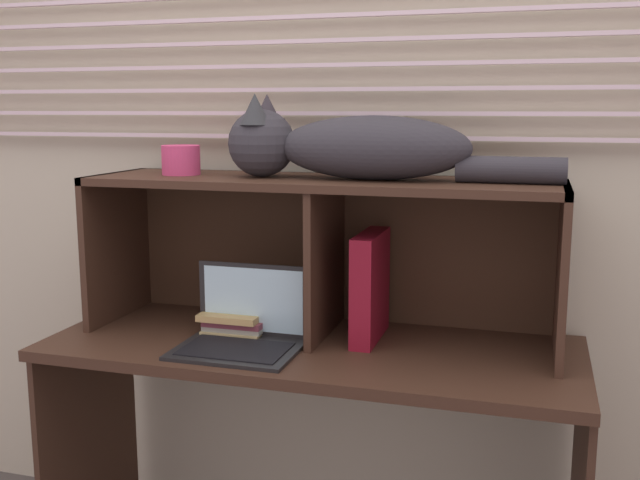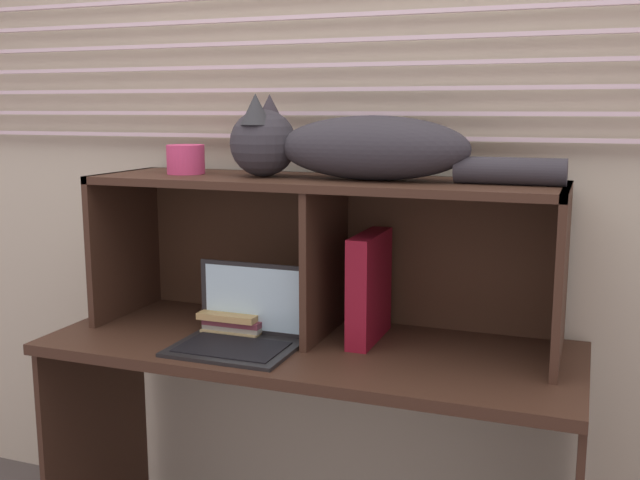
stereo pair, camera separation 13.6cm
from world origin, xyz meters
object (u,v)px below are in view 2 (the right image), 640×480
laptop (240,330)px  small_basket (186,159)px  cat (346,146)px  binder_upright (369,287)px  book_stack (247,315)px

laptop → small_basket: 0.54m
cat → small_basket: cat is taller
cat → binder_upright: (0.07, -0.00, -0.38)m
laptop → binder_upright: (0.31, 0.17, 0.11)m
book_stack → small_basket: size_ratio=2.44×
small_basket → laptop: bearing=-33.9°
book_stack → small_basket: small_basket is taller
binder_upright → small_basket: size_ratio=2.70×
cat → laptop: size_ratio=2.81×
laptop → binder_upright: size_ratio=1.08×
book_stack → small_basket: bearing=179.6°
cat → binder_upright: cat is taller
laptop → small_basket: small_basket is taller
cat → book_stack: bearing=-179.7°
cat → binder_upright: bearing=-0.0°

